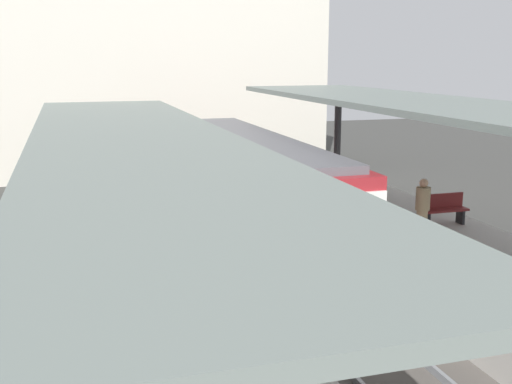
% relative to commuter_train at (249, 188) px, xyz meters
% --- Properties ---
extents(ground_plane, '(80.00, 80.00, 0.00)m').
position_rel_commuter_train_xyz_m(ground_plane, '(0.00, -5.66, -1.73)').
color(ground_plane, '#383835').
extents(platform_left, '(4.40, 28.00, 1.00)m').
position_rel_commuter_train_xyz_m(platform_left, '(-3.80, -5.66, -1.23)').
color(platform_left, '#ADA8A0').
rests_on(platform_left, ground_plane).
extents(platform_right, '(4.40, 28.00, 1.00)m').
position_rel_commuter_train_xyz_m(platform_right, '(3.80, -5.66, -1.23)').
color(platform_right, '#ADA8A0').
rests_on(platform_right, ground_plane).
extents(track_ballast, '(3.20, 28.00, 0.20)m').
position_rel_commuter_train_xyz_m(track_ballast, '(0.00, -5.66, -1.63)').
color(track_ballast, '#4C4742').
rests_on(track_ballast, ground_plane).
extents(rail_near_side, '(0.08, 28.00, 0.14)m').
position_rel_commuter_train_xyz_m(rail_near_side, '(-0.72, -5.66, -1.46)').
color(rail_near_side, slate).
rests_on(rail_near_side, track_ballast).
extents(rail_far_side, '(0.08, 28.00, 0.14)m').
position_rel_commuter_train_xyz_m(rail_far_side, '(0.72, -5.66, -1.46)').
color(rail_far_side, slate).
rests_on(rail_far_side, track_ballast).
extents(commuter_train, '(2.78, 12.11, 3.10)m').
position_rel_commuter_train_xyz_m(commuter_train, '(0.00, 0.00, 0.00)').
color(commuter_train, maroon).
rests_on(commuter_train, track_ballast).
extents(canopy_left, '(4.18, 21.00, 2.99)m').
position_rel_commuter_train_xyz_m(canopy_left, '(-3.80, -4.26, 2.15)').
color(canopy_left, '#333335').
rests_on(canopy_left, platform_left).
extents(canopy_right, '(4.18, 21.00, 3.48)m').
position_rel_commuter_train_xyz_m(canopy_right, '(3.80, -4.26, 2.63)').
color(canopy_right, '#333335').
rests_on(canopy_right, platform_right).
extents(platform_bench, '(1.40, 0.41, 0.86)m').
position_rel_commuter_train_xyz_m(platform_bench, '(4.78, -3.00, -0.26)').
color(platform_bench, black).
rests_on(platform_bench, platform_right).
extents(passenger_near_bench, '(0.36, 0.36, 1.63)m').
position_rel_commuter_train_xyz_m(passenger_near_bench, '(3.31, -4.30, 0.12)').
color(passenger_near_bench, '#998460').
rests_on(passenger_near_bench, platform_right).
extents(station_building_backdrop, '(18.00, 6.00, 11.00)m').
position_rel_commuter_train_xyz_m(station_building_backdrop, '(-1.62, 14.34, 3.77)').
color(station_building_backdrop, beige).
rests_on(station_building_backdrop, ground_plane).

